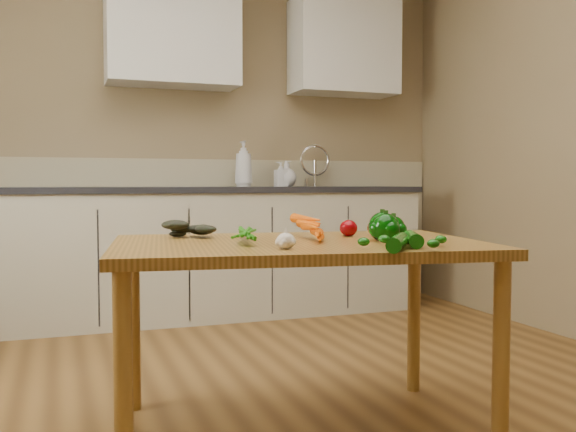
% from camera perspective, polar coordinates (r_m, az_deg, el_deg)
% --- Properties ---
extents(room, '(4.04, 5.04, 2.64)m').
position_cam_1_polar(room, '(2.52, 0.57, 10.24)').
color(room, brown).
rests_on(room, ground).
extents(counter_run, '(2.84, 0.64, 1.14)m').
position_cam_1_polar(counter_run, '(4.51, -5.86, -3.02)').
color(counter_run, '#B7B298').
rests_on(counter_run, ground).
extents(upper_cabinets, '(2.15, 0.35, 0.70)m').
position_cam_1_polar(upper_cabinets, '(4.80, -2.75, 15.26)').
color(upper_cabinets, silver).
rests_on(upper_cabinets, room).
extents(table, '(1.44, 1.04, 0.71)m').
position_cam_1_polar(table, '(2.36, 0.92, -4.18)').
color(table, olive).
rests_on(table, ground).
extents(soap_bottle_a, '(0.14, 0.14, 0.33)m').
position_cam_1_polar(soap_bottle_a, '(4.60, -3.97, 4.65)').
color(soap_bottle_a, silver).
rests_on(soap_bottle_a, counter_run).
extents(soap_bottle_b, '(0.09, 0.09, 0.18)m').
position_cam_1_polar(soap_bottle_b, '(4.67, -0.64, 3.74)').
color(soap_bottle_b, silver).
rests_on(soap_bottle_b, counter_run).
extents(soap_bottle_c, '(0.20, 0.20, 0.19)m').
position_cam_1_polar(soap_bottle_c, '(4.71, -0.13, 3.77)').
color(soap_bottle_c, silver).
rests_on(soap_bottle_c, counter_run).
extents(carrot_bunch, '(0.27, 0.22, 0.07)m').
position_cam_1_polar(carrot_bunch, '(2.38, 0.32, -1.41)').
color(carrot_bunch, '#ED5A05').
rests_on(carrot_bunch, table).
extents(leafy_greens, '(0.19, 0.17, 0.10)m').
position_cam_1_polar(leafy_greens, '(2.55, -8.59, -0.82)').
color(leafy_greens, black).
rests_on(leafy_greens, table).
extents(garlic_bulb, '(0.06, 0.06, 0.05)m').
position_cam_1_polar(garlic_bulb, '(2.08, -0.21, -2.24)').
color(garlic_bulb, silver).
rests_on(garlic_bulb, table).
extents(pepper_a, '(0.10, 0.10, 0.10)m').
position_cam_1_polar(pepper_a, '(2.41, 8.37, -0.95)').
color(pepper_a, '#023303').
rests_on(pepper_a, table).
extents(pepper_b, '(0.09, 0.09, 0.09)m').
position_cam_1_polar(pepper_b, '(2.45, 9.36, -1.08)').
color(pepper_b, '#023303').
rests_on(pepper_b, table).
extents(pepper_c, '(0.10, 0.10, 0.10)m').
position_cam_1_polar(pepper_c, '(2.37, 8.68, -1.04)').
color(pepper_c, '#023303').
rests_on(pepper_c, table).
extents(tomato_a, '(0.07, 0.07, 0.07)m').
position_cam_1_polar(tomato_a, '(2.58, 5.41, -1.08)').
color(tomato_a, '#800208').
rests_on(tomato_a, table).
extents(tomato_b, '(0.06, 0.06, 0.06)m').
position_cam_1_polar(tomato_b, '(2.61, 5.29, -1.12)').
color(tomato_b, '#C43604').
rests_on(tomato_b, table).
extents(tomato_c, '(0.07, 0.07, 0.06)m').
position_cam_1_polar(tomato_c, '(2.62, 7.81, -1.05)').
color(tomato_c, '#C43604').
rests_on(tomato_c, table).
extents(zucchini_a, '(0.12, 0.19, 0.05)m').
position_cam_1_polar(zucchini_a, '(2.20, 11.02, -2.03)').
color(zucchini_a, '#094307').
rests_on(zucchini_a, table).
extents(zucchini_b, '(0.17, 0.21, 0.05)m').
position_cam_1_polar(zucchini_b, '(2.07, 9.75, -2.35)').
color(zucchini_b, '#094307').
rests_on(zucchini_b, table).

